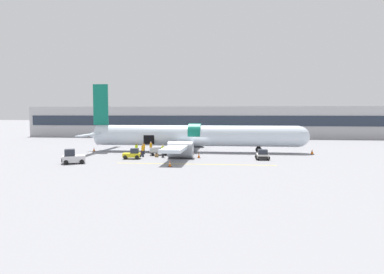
# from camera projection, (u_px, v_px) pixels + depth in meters

# --- Properties ---
(ground_plane) EXTENTS (500.00, 500.00, 0.00)m
(ground_plane) POSITION_uv_depth(u_px,v_px,m) (199.00, 154.00, 52.46)
(ground_plane) COLOR gray
(apron_marking_line) EXTENTS (19.53, 0.50, 0.01)m
(apron_marking_line) POSITION_uv_depth(u_px,v_px,m) (195.00, 164.00, 41.60)
(apron_marking_line) COLOR yellow
(apron_marking_line) RESTS_ON ground_plane
(terminal_strip) EXTENTS (97.79, 10.95, 7.91)m
(terminal_strip) POSITION_uv_depth(u_px,v_px,m) (214.00, 122.00, 90.78)
(terminal_strip) COLOR #B2B2B7
(terminal_strip) RESTS_ON ground_plane
(airplane) EXTENTS (35.96, 30.98, 10.96)m
(airplane) POSITION_uv_depth(u_px,v_px,m) (192.00, 136.00, 54.80)
(airplane) COLOR silver
(airplane) RESTS_ON ground_plane
(baggage_tug_lead) EXTENTS (2.59, 1.96, 1.42)m
(baggage_tug_lead) POSITION_uv_depth(u_px,v_px,m) (132.00, 154.00, 46.51)
(baggage_tug_lead) COLOR yellow
(baggage_tug_lead) RESTS_ON ground_plane
(baggage_tug_mid) EXTENTS (1.95, 2.52, 1.38)m
(baggage_tug_mid) POSITION_uv_depth(u_px,v_px,m) (262.00, 155.00, 45.74)
(baggage_tug_mid) COLOR silver
(baggage_tug_mid) RESTS_ON ground_plane
(baggage_tug_rear) EXTENTS (3.18, 2.75, 1.77)m
(baggage_tug_rear) POSITION_uv_depth(u_px,v_px,m) (73.00, 157.00, 42.13)
(baggage_tug_rear) COLOR silver
(baggage_tug_rear) RESTS_ON ground_plane
(baggage_cart_loading) EXTENTS (3.68, 2.56, 1.14)m
(baggage_cart_loading) POSITION_uv_depth(u_px,v_px,m) (160.00, 151.00, 50.77)
(baggage_cart_loading) COLOR #B7BABF
(baggage_cart_loading) RESTS_ON ground_plane
(ground_crew_loader_a) EXTENTS (0.58, 0.58, 1.80)m
(ground_crew_loader_a) POSITION_uv_depth(u_px,v_px,m) (136.00, 149.00, 50.05)
(ground_crew_loader_a) COLOR #1E2338
(ground_crew_loader_a) RESTS_ON ground_plane
(ground_crew_loader_b) EXTENTS (0.58, 0.56, 1.80)m
(ground_crew_loader_b) POSITION_uv_depth(u_px,v_px,m) (163.00, 151.00, 48.11)
(ground_crew_loader_b) COLOR #2D2D33
(ground_crew_loader_b) RESTS_ON ground_plane
(ground_crew_driver) EXTENTS (0.56, 0.63, 1.86)m
(ground_crew_driver) POSITION_uv_depth(u_px,v_px,m) (184.00, 148.00, 51.89)
(ground_crew_driver) COLOR black
(ground_crew_driver) RESTS_ON ground_plane
(ground_crew_supervisor) EXTENTS (0.51, 0.62, 1.79)m
(ground_crew_supervisor) POSITION_uv_depth(u_px,v_px,m) (151.00, 147.00, 53.05)
(ground_crew_supervisor) COLOR black
(ground_crew_supervisor) RESTS_ON ground_plane
(ground_crew_helper) EXTENTS (0.55, 0.59, 1.77)m
(ground_crew_helper) POSITION_uv_depth(u_px,v_px,m) (143.00, 150.00, 49.06)
(ground_crew_helper) COLOR #1E2338
(ground_crew_helper) RESTS_ON ground_plane
(ground_crew_marshal) EXTENTS (0.57, 0.54, 1.72)m
(ground_crew_marshal) POSITION_uv_depth(u_px,v_px,m) (144.00, 148.00, 52.31)
(ground_crew_marshal) COLOR black
(ground_crew_marshal) RESTS_ON ground_plane
(suitcase_on_tarmac_upright) EXTENTS (0.37, 0.24, 0.85)m
(suitcase_on_tarmac_upright) POSITION_uv_depth(u_px,v_px,m) (142.00, 153.00, 50.67)
(suitcase_on_tarmac_upright) COLOR #4C1E1E
(suitcase_on_tarmac_upright) RESTS_ON ground_plane
(suitcase_on_tarmac_spare) EXTENTS (0.55, 0.40, 0.59)m
(suitcase_on_tarmac_spare) POSITION_uv_depth(u_px,v_px,m) (157.00, 155.00, 48.37)
(suitcase_on_tarmac_spare) COLOR olive
(suitcase_on_tarmac_spare) RESTS_ON ground_plane
(safety_cone_nose) EXTENTS (0.61, 0.61, 0.79)m
(safety_cone_nose) POSITION_uv_depth(u_px,v_px,m) (312.00, 152.00, 51.72)
(safety_cone_nose) COLOR black
(safety_cone_nose) RESTS_ON ground_plane
(safety_cone_engine_left) EXTENTS (0.48, 0.48, 0.70)m
(safety_cone_engine_left) POSITION_uv_depth(u_px,v_px,m) (170.00, 164.00, 39.67)
(safety_cone_engine_left) COLOR black
(safety_cone_engine_left) RESTS_ON ground_plane
(safety_cone_wingtip) EXTENTS (0.49, 0.49, 0.78)m
(safety_cone_wingtip) POSITION_uv_depth(u_px,v_px,m) (199.00, 155.00, 47.40)
(safety_cone_wingtip) COLOR black
(safety_cone_wingtip) RESTS_ON ground_plane
(safety_cone_tail) EXTENTS (0.46, 0.46, 0.68)m
(safety_cone_tail) POSITION_uv_depth(u_px,v_px,m) (94.00, 149.00, 55.74)
(safety_cone_tail) COLOR black
(safety_cone_tail) RESTS_ON ground_plane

